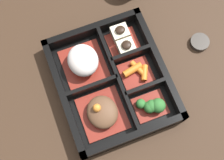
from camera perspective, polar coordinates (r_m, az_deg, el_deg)
ground_plane at (r=0.71m, az=0.00°, el=-0.61°), size 3.00×3.00×0.00m
bento_base at (r=0.70m, az=0.00°, el=-0.49°), size 0.27×0.24×0.01m
bento_rim at (r=0.69m, az=0.29°, el=0.01°), size 0.27×0.24×0.04m
bowl_stew at (r=0.66m, az=-1.79°, el=-5.94°), size 0.10×0.09×0.05m
bowl_rice at (r=0.69m, az=-5.30°, el=3.47°), size 0.10×0.09×0.05m
bowl_greens at (r=0.67m, az=7.26°, el=-4.73°), size 0.06×0.07×0.04m
bowl_carrots at (r=0.70m, az=4.51°, el=1.49°), size 0.06×0.07×0.02m
bowl_tofu at (r=0.72m, az=2.03°, el=7.22°), size 0.07×0.07×0.04m
sauce_dish at (r=0.76m, az=15.73°, el=6.68°), size 0.04×0.04×0.01m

